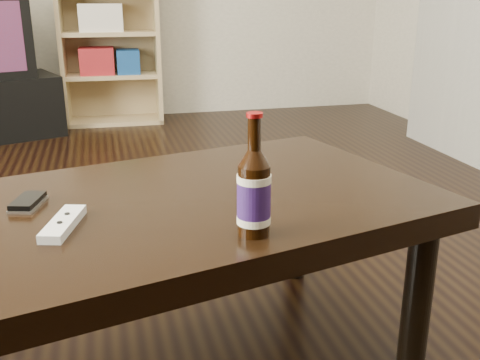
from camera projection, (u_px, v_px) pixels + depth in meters
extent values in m
cube|color=black|center=(90.00, 306.00, 1.86)|extent=(5.00, 6.00, 0.01)
cube|color=#9E7D5C|center=(61.00, 34.00, 4.16)|extent=(0.04, 0.34, 1.37)
cube|color=#9E7D5C|center=(156.00, 33.00, 4.31)|extent=(0.04, 0.34, 1.37)
cube|color=#9E7D5C|center=(116.00, 120.00, 4.45)|extent=(0.75, 0.36, 0.03)
cube|color=#9E7D5C|center=(109.00, 32.00, 4.38)|extent=(0.74, 0.06, 1.37)
cube|color=#9E7D5C|center=(112.00, 75.00, 4.34)|extent=(0.69, 0.33, 0.03)
cube|color=#9E7D5C|center=(109.00, 33.00, 4.24)|extent=(0.69, 0.33, 0.03)
cube|color=maroon|center=(97.00, 61.00, 4.26)|extent=(0.26, 0.22, 0.20)
cube|color=navy|center=(128.00, 62.00, 4.31)|extent=(0.18, 0.22, 0.18)
cube|color=silver|center=(101.00, 18.00, 4.17)|extent=(0.32, 0.22, 0.20)
cube|color=black|center=(174.00, 211.00, 1.41)|extent=(1.46, 1.06, 0.07)
cylinder|color=black|center=(418.00, 296.00, 1.50)|extent=(0.09, 0.09, 0.43)
cylinder|color=black|center=(296.00, 220.00, 1.99)|extent=(0.09, 0.09, 0.43)
cylinder|color=black|center=(254.00, 201.00, 1.18)|extent=(0.08, 0.08, 0.15)
cylinder|color=#2C1551|center=(254.00, 199.00, 1.17)|extent=(0.08, 0.08, 0.09)
cylinder|color=beige|center=(254.00, 179.00, 1.16)|extent=(0.09, 0.09, 0.02)
cylinder|color=beige|center=(254.00, 219.00, 1.19)|extent=(0.09, 0.09, 0.02)
cone|color=black|center=(254.00, 158.00, 1.15)|extent=(0.08, 0.08, 0.03)
cylinder|color=black|center=(254.00, 134.00, 1.13)|extent=(0.03, 0.03, 0.07)
cylinder|color=maroon|center=(255.00, 115.00, 1.12)|extent=(0.04, 0.04, 0.01)
cube|color=#B8B8BA|center=(28.00, 204.00, 1.36)|extent=(0.09, 0.12, 0.01)
cube|color=black|center=(28.00, 201.00, 1.35)|extent=(0.08, 0.12, 0.02)
cylinder|color=#B8B8BA|center=(22.00, 204.00, 1.32)|extent=(0.03, 0.03, 0.00)
cube|color=silver|center=(63.00, 224.00, 1.23)|extent=(0.10, 0.19, 0.02)
cylinder|color=black|center=(67.00, 214.00, 1.25)|extent=(0.01, 0.01, 0.00)
cylinder|color=black|center=(60.00, 222.00, 1.21)|extent=(0.01, 0.01, 0.00)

